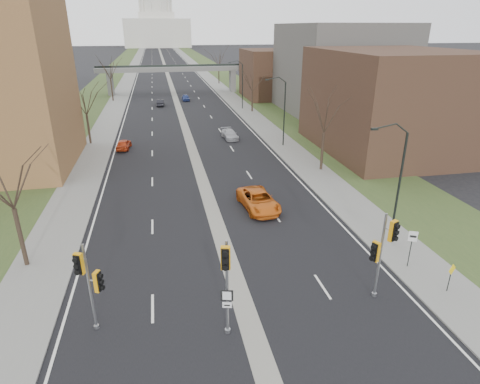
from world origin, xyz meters
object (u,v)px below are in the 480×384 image
object	(u,v)px
car_left_near	(124,144)
signal_pole_right	(383,246)
signal_pole_left	(89,278)
speed_limit_sign	(412,242)
signal_pole_median	(226,274)
car_right_near	(258,200)
car_right_far	(186,98)
car_left_far	(160,103)
warning_sign	(451,274)
car_right_mid	(230,134)

from	to	relation	value
car_left_near	signal_pole_right	bearing A→B (deg)	121.00
signal_pole_left	speed_limit_sign	distance (m)	19.08
signal_pole_median	car_right_near	xyz separation A→B (m)	(5.24, 14.63, -2.95)
car_left_near	car_right_far	bearing A→B (deg)	-100.79
signal_pole_left	car_left_near	size ratio (longest dim) A/B	1.30
signal_pole_left	car_left_near	distance (m)	34.03
speed_limit_sign	car_left_far	bearing A→B (deg)	126.92
signal_pole_left	car_left_near	bearing A→B (deg)	114.97
warning_sign	car_right_near	size ratio (longest dim) A/B	0.33
signal_pole_right	car_right_mid	xyz separation A→B (m)	(-1.90, 36.67, -2.83)
car_right_near	speed_limit_sign	bearing A→B (deg)	-61.74
signal_pole_left	car_right_mid	size ratio (longest dim) A/B	1.15
signal_pole_median	warning_sign	xyz separation A→B (m)	(13.25, 1.00, -2.42)
car_right_near	car_right_far	size ratio (longest dim) A/B	1.52
car_right_near	car_right_mid	world-z (taller)	car_right_near
signal_pole_left	speed_limit_sign	bearing A→B (deg)	30.07
signal_pole_left	car_right_mid	world-z (taller)	signal_pole_left
signal_pole_left	speed_limit_sign	size ratio (longest dim) A/B	1.96
signal_pole_left	car_right_near	xyz separation A→B (m)	(11.67, 12.92, -2.47)
signal_pole_left	car_right_mid	bearing A→B (deg)	93.47
car_left_near	car_left_far	size ratio (longest dim) A/B	0.99
car_right_near	signal_pole_right	bearing A→B (deg)	-80.59
car_left_far	car_right_near	xyz separation A→B (m)	(7.27, -50.83, 0.14)
signal_pole_left	signal_pole_median	bearing A→B (deg)	8.84
warning_sign	car_right_mid	size ratio (longest dim) A/B	0.42
signal_pole_median	car_left_near	bearing A→B (deg)	115.86
warning_sign	car_right_near	distance (m)	15.82
speed_limit_sign	car_right_near	xyz separation A→B (m)	(-7.25, 10.80, -1.09)
car_right_near	car_right_mid	bearing A→B (deg)	80.29
signal_pole_median	speed_limit_sign	bearing A→B (deg)	31.46
signal_pole_median	car_left_far	xyz separation A→B (m)	(-2.04, 65.46, -3.09)
signal_pole_median	signal_pole_right	size ratio (longest dim) A/B	1.01
car_right_far	car_right_mid	bearing A→B (deg)	-84.32
signal_pole_right	speed_limit_sign	world-z (taller)	signal_pole_right
signal_pole_median	car_left_near	size ratio (longest dim) A/B	1.40
signal_pole_right	car_right_far	bearing A→B (deg)	69.68
car_left_far	car_right_mid	distance (m)	28.91
car_left_near	warning_sign	bearing A→B (deg)	126.57
warning_sign	car_right_mid	xyz separation A→B (m)	(-6.34, 36.96, -0.68)
signal_pole_right	car_left_near	bearing A→B (deg)	90.13
car_right_near	car_right_mid	xyz separation A→B (m)	(1.68, 23.33, -0.15)
speed_limit_sign	car_right_mid	distance (m)	34.61
signal_pole_right	car_left_far	bearing A→B (deg)	74.73
speed_limit_sign	car_right_far	distance (m)	67.28
signal_pole_median	speed_limit_sign	size ratio (longest dim) A/B	2.11
speed_limit_sign	car_left_near	xyz separation A→B (m)	(-19.68, 31.80, -1.21)
warning_sign	car_left_near	xyz separation A→B (m)	(-20.45, 34.63, -0.66)
car_right_far	signal_pole_left	bearing A→B (deg)	-98.70
signal_pole_left	car_left_far	world-z (taller)	signal_pole_left
car_right_near	warning_sign	bearing A→B (deg)	-65.13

